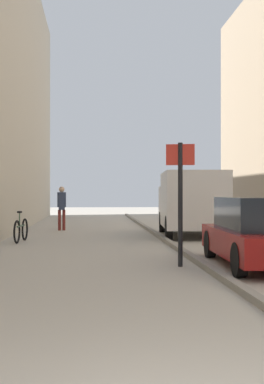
% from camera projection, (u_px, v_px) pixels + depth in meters
% --- Properties ---
extents(ground_plane, '(80.00, 80.00, 0.00)m').
position_uv_depth(ground_plane, '(117.00, 246.00, 14.76)').
color(ground_plane, '#A8A093').
extents(kerb_strip, '(0.16, 40.00, 0.12)m').
position_uv_depth(kerb_strip, '(171.00, 243.00, 14.89)').
color(kerb_strip, gray).
rests_on(kerb_strip, ground_plane).
extents(pedestrian_main_foreground, '(0.36, 0.24, 1.81)m').
position_uv_depth(pedestrian_main_foreground, '(62.00, 205.00, 20.91)').
color(pedestrian_main_foreground, maroon).
rests_on(pedestrian_main_foreground, ground_plane).
extents(delivery_van, '(2.43, 5.11, 2.28)m').
position_uv_depth(delivery_van, '(191.00, 202.00, 18.28)').
color(delivery_van, silver).
rests_on(delivery_van, ground_plane).
extents(parked_car, '(1.99, 4.27, 1.45)m').
position_uv_depth(parked_car, '(261.00, 232.00, 10.74)').
color(parked_car, maroon).
rests_on(parked_car, ground_plane).
extents(street_sign_post, '(0.59, 0.17, 2.60)m').
position_uv_depth(street_sign_post, '(180.00, 193.00, 10.64)').
color(street_sign_post, black).
rests_on(street_sign_post, ground_plane).
extents(bicycle_leaning, '(0.23, 1.77, 0.98)m').
position_uv_depth(bicycle_leaning, '(21.00, 230.00, 15.94)').
color(bicycle_leaning, black).
rests_on(bicycle_leaning, ground_plane).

